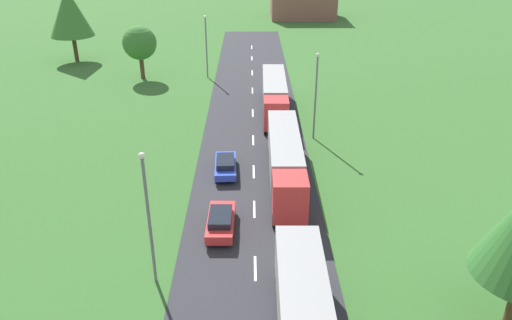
{
  "coord_description": "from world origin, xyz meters",
  "views": [
    {
      "loc": [
        -0.23,
        0.0,
        19.63
      ],
      "look_at": [
        0.17,
        35.15,
        2.22
      ],
      "focal_mm": 34.58,
      "sensor_mm": 36.0,
      "label": 1
    }
  ],
  "objects_px": {
    "tree_oak": "(69,12)",
    "tree_birch": "(140,43)",
    "lamppost_second": "(148,214)",
    "lamppost_fourth": "(206,44)",
    "truck_third": "(275,94)",
    "lamppost_third": "(316,92)",
    "car_fourth": "(226,165)",
    "distant_building": "(303,0)",
    "car_third": "(221,221)",
    "truck_second": "(285,159)"
  },
  "relations": [
    {
      "from": "lamppost_fourth",
      "to": "lamppost_third",
      "type": "bearing_deg",
      "value": -59.84
    },
    {
      "from": "tree_oak",
      "to": "tree_birch",
      "type": "distance_m",
      "value": 14.94
    },
    {
      "from": "car_third",
      "to": "tree_oak",
      "type": "bearing_deg",
      "value": 118.06
    },
    {
      "from": "lamppost_second",
      "to": "truck_second",
      "type": "bearing_deg",
      "value": 55.03
    },
    {
      "from": "tree_birch",
      "to": "truck_third",
      "type": "bearing_deg",
      "value": -37.46
    },
    {
      "from": "car_third",
      "to": "distant_building",
      "type": "distance_m",
      "value": 82.18
    },
    {
      "from": "truck_second",
      "to": "car_fourth",
      "type": "relative_size",
      "value": 3.1
    },
    {
      "from": "truck_third",
      "to": "lamppost_second",
      "type": "xyz_separation_m",
      "value": [
        -8.38,
        -28.28,
        2.61
      ]
    },
    {
      "from": "car_third",
      "to": "distant_building",
      "type": "relative_size",
      "value": 0.34
    },
    {
      "from": "car_fourth",
      "to": "tree_birch",
      "type": "distance_m",
      "value": 30.6
    },
    {
      "from": "lamppost_fourth",
      "to": "car_fourth",
      "type": "bearing_deg",
      "value": -82.54
    },
    {
      "from": "tree_oak",
      "to": "truck_second",
      "type": "bearing_deg",
      "value": -52.8
    },
    {
      "from": "truck_second",
      "to": "truck_third",
      "type": "distance_m",
      "value": 16.09
    },
    {
      "from": "car_third",
      "to": "car_fourth",
      "type": "xyz_separation_m",
      "value": [
        -0.05,
        8.58,
        -0.03
      ]
    },
    {
      "from": "lamppost_fourth",
      "to": "tree_oak",
      "type": "relative_size",
      "value": 0.77
    },
    {
      "from": "car_third",
      "to": "lamppost_fourth",
      "type": "xyz_separation_m",
      "value": [
        -3.71,
        36.55,
        3.75
      ]
    },
    {
      "from": "tree_oak",
      "to": "truck_third",
      "type": "bearing_deg",
      "value": -37.47
    },
    {
      "from": "truck_second",
      "to": "lamppost_fourth",
      "type": "relative_size",
      "value": 1.75
    },
    {
      "from": "truck_second",
      "to": "lamppost_fourth",
      "type": "xyz_separation_m",
      "value": [
        -8.59,
        29.51,
        2.46
      ]
    },
    {
      "from": "lamppost_second",
      "to": "lamppost_fourth",
      "type": "height_order",
      "value": "lamppost_second"
    },
    {
      "from": "car_third",
      "to": "distant_building",
      "type": "bearing_deg",
      "value": 80.65
    },
    {
      "from": "truck_third",
      "to": "tree_birch",
      "type": "xyz_separation_m",
      "value": [
        -17.16,
        13.15,
        2.62
      ]
    },
    {
      "from": "lamppost_second",
      "to": "distant_building",
      "type": "height_order",
      "value": "lamppost_second"
    },
    {
      "from": "truck_second",
      "to": "tree_oak",
      "type": "distance_m",
      "value": 48.24
    },
    {
      "from": "lamppost_fourth",
      "to": "distant_building",
      "type": "relative_size",
      "value": 0.61
    },
    {
      "from": "tree_oak",
      "to": "lamppost_third",
      "type": "bearing_deg",
      "value": -42.15
    },
    {
      "from": "tree_oak",
      "to": "tree_birch",
      "type": "relative_size",
      "value": 1.53
    },
    {
      "from": "lamppost_second",
      "to": "lamppost_fourth",
      "type": "xyz_separation_m",
      "value": [
        -0.07,
        41.69,
        -0.16
      ]
    },
    {
      "from": "lamppost_second",
      "to": "lamppost_third",
      "type": "relative_size",
      "value": 1.0
    },
    {
      "from": "lamppost_second",
      "to": "tree_birch",
      "type": "height_order",
      "value": "lamppost_second"
    },
    {
      "from": "truck_second",
      "to": "tree_birch",
      "type": "height_order",
      "value": "tree_birch"
    },
    {
      "from": "car_fourth",
      "to": "lamppost_third",
      "type": "xyz_separation_m",
      "value": [
        8.32,
        7.35,
        3.92
      ]
    },
    {
      "from": "car_third",
      "to": "tree_birch",
      "type": "xyz_separation_m",
      "value": [
        -12.43,
        36.29,
        3.92
      ]
    },
    {
      "from": "lamppost_second",
      "to": "lamppost_fourth",
      "type": "bearing_deg",
      "value": 90.09
    },
    {
      "from": "car_fourth",
      "to": "lamppost_third",
      "type": "relative_size",
      "value": 0.55
    },
    {
      "from": "tree_birch",
      "to": "distant_building",
      "type": "distance_m",
      "value": 51.66
    },
    {
      "from": "car_fourth",
      "to": "tree_birch",
      "type": "relative_size",
      "value": 0.66
    },
    {
      "from": "truck_third",
      "to": "tree_birch",
      "type": "height_order",
      "value": "tree_birch"
    },
    {
      "from": "lamppost_third",
      "to": "distant_building",
      "type": "bearing_deg",
      "value": 85.54
    },
    {
      "from": "lamppost_fourth",
      "to": "distant_building",
      "type": "height_order",
      "value": "lamppost_fourth"
    },
    {
      "from": "lamppost_fourth",
      "to": "tree_oak",
      "type": "bearing_deg",
      "value": 156.91
    },
    {
      "from": "lamppost_third",
      "to": "distant_building",
      "type": "xyz_separation_m",
      "value": [
        5.08,
        65.11,
        -1.24
      ]
    },
    {
      "from": "truck_second",
      "to": "distant_building",
      "type": "xyz_separation_m",
      "value": [
        8.47,
        74.0,
        1.36
      ]
    },
    {
      "from": "truck_second",
      "to": "car_fourth",
      "type": "xyz_separation_m",
      "value": [
        -4.92,
        1.54,
        -1.33
      ]
    },
    {
      "from": "truck_third",
      "to": "lamppost_third",
      "type": "bearing_deg",
      "value": -63.85
    },
    {
      "from": "lamppost_fourth",
      "to": "tree_birch",
      "type": "height_order",
      "value": "lamppost_fourth"
    },
    {
      "from": "car_third",
      "to": "truck_third",
      "type": "bearing_deg",
      "value": 78.44
    },
    {
      "from": "lamppost_second",
      "to": "tree_birch",
      "type": "xyz_separation_m",
      "value": [
        -8.78,
        41.43,
        0.01
      ]
    },
    {
      "from": "car_fourth",
      "to": "truck_second",
      "type": "bearing_deg",
      "value": -17.35
    },
    {
      "from": "truck_second",
      "to": "lamppost_second",
      "type": "bearing_deg",
      "value": -124.97
    }
  ]
}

